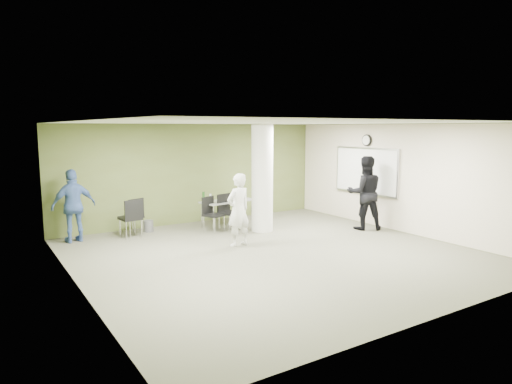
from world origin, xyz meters
TOP-DOWN VIEW (x-y plane):
  - floor at (0.00, 0.00)m, footprint 8.00×8.00m
  - ceiling at (0.00, 0.00)m, footprint 8.00×8.00m
  - wall_back at (0.00, 4.00)m, footprint 8.00×2.80m
  - wall_left at (-4.00, 0.00)m, footprint 0.02×8.00m
  - wall_right_cream at (4.00, 0.00)m, footprint 0.02×8.00m
  - column at (1.00, 2.00)m, footprint 0.56×0.56m
  - whiteboard at (3.92, 1.20)m, footprint 0.05×2.30m
  - wall_clock at (3.92, 1.20)m, footprint 0.06×0.32m
  - folding_table at (0.51, 3.05)m, footprint 1.59×0.90m
  - wastebasket at (-1.57, 3.50)m, footprint 0.26×0.26m
  - chair_back_left at (-2.13, 3.08)m, footprint 0.52×0.52m
  - chair_back_right at (-2.03, 3.28)m, footprint 0.61×0.61m
  - chair_table_left at (-0.17, 2.63)m, footprint 0.59×0.59m
  - chair_table_right at (0.30, 2.64)m, footprint 0.58×0.58m
  - woman_white at (-0.31, 1.00)m, footprint 0.67×0.49m
  - man_black at (3.40, 0.70)m, footprint 1.19×1.12m
  - man_blue at (-3.40, 3.40)m, footprint 1.06×0.55m

SIDE VIEW (x-z plane):
  - floor at x=0.00m, z-range 0.00..0.00m
  - wastebasket at x=-1.57m, z-range 0.00..0.30m
  - chair_table_left at x=-0.17m, z-range 0.08..0.99m
  - chair_back_right at x=-2.03m, z-range 0.08..1.03m
  - chair_table_right at x=0.30m, z-range 0.08..1.03m
  - chair_back_left at x=-2.13m, z-range 0.08..1.04m
  - folding_table at x=0.51m, z-range 0.18..1.14m
  - woman_white at x=-0.31m, z-range 0.00..1.67m
  - man_blue at x=-3.40m, z-range 0.00..1.74m
  - man_black at x=3.40m, z-range 0.00..1.96m
  - wall_back at x=0.00m, z-range 1.39..1.41m
  - wall_left at x=-4.00m, z-range 0.00..2.80m
  - wall_right_cream at x=4.00m, z-range 0.00..2.80m
  - column at x=1.00m, z-range 0.00..2.80m
  - whiteboard at x=3.92m, z-range 0.85..2.15m
  - wall_clock at x=3.92m, z-range 2.19..2.51m
  - ceiling at x=0.00m, z-range 2.80..2.80m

